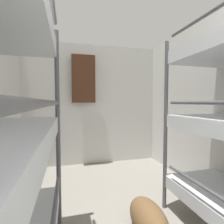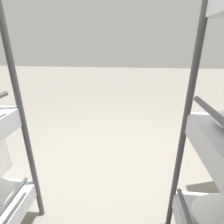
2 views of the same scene
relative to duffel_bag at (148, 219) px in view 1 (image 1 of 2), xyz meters
name	(u,v)px [view 1 (image 1 of 2)]	position (x,y,z in m)	size (l,w,h in m)	color
wall_back	(93,105)	(-0.22, 2.09, 1.05)	(2.77, 0.06, 2.39)	silver
duffel_bag	(148,219)	(0.00, 0.00, 0.00)	(0.30, 0.58, 0.30)	brown
hanging_coat	(83,79)	(-0.42, 1.94, 1.54)	(0.44, 0.12, 0.90)	#472819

